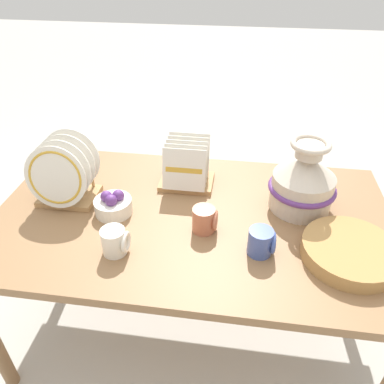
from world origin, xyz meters
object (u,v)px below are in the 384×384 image
Objects in this scene: wicker_charger_stack at (350,252)px; fruit_bowl at (113,205)px; ceramic_vase at (303,181)px; mug_cobalt_glaze at (262,242)px; mug_terracotta_glaze at (205,220)px; dish_rack_square_plates at (187,170)px; dish_rack_round_plates at (64,177)px; mug_cream_glaze at (115,241)px.

fruit_bowl is at bearing 171.60° from wicker_charger_stack.
mug_cobalt_glaze is at bearing -118.13° from ceramic_vase.
mug_terracotta_glaze is (-0.50, 0.07, 0.02)m from wicker_charger_stack.
dish_rack_square_plates is 0.35m from fruit_bowl.
wicker_charger_stack is (0.61, -0.37, -0.04)m from dish_rack_square_plates.
dish_rack_round_plates is 0.50m from dish_rack_square_plates.
ceramic_vase is at bearing -12.00° from dish_rack_square_plates.
dish_rack_round_plates is at bearing 165.33° from fruit_bowl.
dish_rack_round_plates reaches higher than fruit_bowl.
fruit_bowl is at bearing -136.07° from dish_rack_square_plates.
mug_terracotta_glaze is 0.33m from mug_cream_glaze.
fruit_bowl is (-0.57, 0.14, -0.01)m from mug_cobalt_glaze.
dish_rack_round_plates is (-0.93, -0.09, -0.01)m from ceramic_vase.
dish_rack_round_plates is at bearing 137.13° from mug_cream_glaze.
mug_terracotta_glaze and fruit_bowl have the same top height.
mug_terracotta_glaze is 1.00× the size of mug_cobalt_glaze.
dish_rack_square_plates reaches higher than mug_terracotta_glaze.
wicker_charger_stack is 3.35× the size of mug_terracotta_glaze.
dish_rack_round_plates is 0.23m from fruit_bowl.
fruit_bowl is at bearing -14.67° from dish_rack_round_plates.
dish_rack_round_plates is at bearing -174.61° from ceramic_vase.
ceramic_vase reaches higher than fruit_bowl.
wicker_charger_stack is at bearing -31.20° from dish_rack_square_plates.
mug_terracotta_glaze is at bearing -8.29° from fruit_bowl.
fruit_bowl is at bearing -168.80° from ceramic_vase.
dish_rack_square_plates reaches higher than mug_cream_glaze.
mug_terracotta_glaze is (0.11, -0.30, -0.02)m from dish_rack_square_plates.
dish_rack_square_plates is 0.32m from mug_terracotta_glaze.
fruit_bowl is at bearing 165.75° from mug_cobalt_glaze.
mug_cream_glaze is 0.49m from mug_cobalt_glaze.
dish_rack_round_plates reaches higher than mug_cream_glaze.
dish_rack_square_plates reaches higher than wicker_charger_stack.
dish_rack_round_plates reaches higher than mug_terracotta_glaze.
dish_rack_square_plates is 0.49m from mug_cream_glaze.
mug_terracotta_glaze is 0.37m from fruit_bowl.
mug_cream_glaze is at bearing -151.12° from mug_terracotta_glaze.
dish_rack_round_plates is at bearing 165.64° from mug_cobalt_glaze.
mug_terracotta_glaze reaches higher than wicker_charger_stack.
mug_cream_glaze is at bearing -110.99° from dish_rack_square_plates.
mug_terracotta_glaze is at bearing 155.84° from mug_cobalt_glaze.
ceramic_vase is 3.03× the size of mug_terracotta_glaze.
mug_cream_glaze is 0.23m from fruit_bowl.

